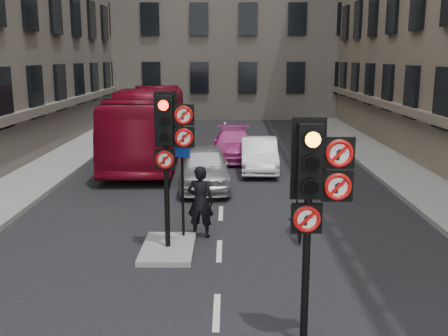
{
  "coord_description": "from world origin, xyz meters",
  "views": [
    {
      "loc": [
        0.19,
        -6.57,
        4.45
      ],
      "look_at": [
        0.13,
        2.12,
        2.6
      ],
      "focal_mm": 42.0,
      "sensor_mm": 36.0,
      "label": 1
    }
  ],
  "objects_px": {
    "signal_far": "(169,137)",
    "motorcyclist": "(200,202)",
    "car_silver": "(205,167)",
    "signal_near": "(315,185)",
    "car_pink": "(233,144)",
    "info_sign": "(182,177)",
    "bus_red": "(149,124)",
    "car_white": "(259,155)",
    "motorcycle": "(298,219)"
  },
  "relations": [
    {
      "from": "signal_far",
      "to": "bus_red",
      "type": "xyz_separation_m",
      "value": [
        -2.16,
        11.25,
        -1.16
      ]
    },
    {
      "from": "car_pink",
      "to": "bus_red",
      "type": "distance_m",
      "value": 3.84
    },
    {
      "from": "signal_far",
      "to": "car_silver",
      "type": "distance_m",
      "value": 6.43
    },
    {
      "from": "car_silver",
      "to": "motorcyclist",
      "type": "distance_m",
      "value": 5.1
    },
    {
      "from": "motorcyclist",
      "to": "car_white",
      "type": "bearing_deg",
      "value": -95.47
    },
    {
      "from": "signal_far",
      "to": "car_white",
      "type": "bearing_deg",
      "value": 73.85
    },
    {
      "from": "signal_near",
      "to": "motorcyclist",
      "type": "distance_m",
      "value": 5.63
    },
    {
      "from": "signal_far",
      "to": "car_white",
      "type": "xyz_separation_m",
      "value": [
        2.56,
        8.83,
        -2.05
      ]
    },
    {
      "from": "car_pink",
      "to": "signal_near",
      "type": "bearing_deg",
      "value": -86.34
    },
    {
      "from": "signal_far",
      "to": "car_silver",
      "type": "bearing_deg",
      "value": 85.17
    },
    {
      "from": "motorcyclist",
      "to": "signal_far",
      "type": "bearing_deg",
      "value": 66.42
    },
    {
      "from": "car_white",
      "to": "car_pink",
      "type": "xyz_separation_m",
      "value": [
        -0.99,
        2.6,
        -0.01
      ]
    },
    {
      "from": "signal_far",
      "to": "motorcycle",
      "type": "xyz_separation_m",
      "value": [
        3.06,
        1.01,
        -2.23
      ]
    },
    {
      "from": "car_white",
      "to": "motorcyclist",
      "type": "xyz_separation_m",
      "value": [
        -1.93,
        -7.82,
        0.26
      ]
    },
    {
      "from": "car_silver",
      "to": "signal_far",
      "type": "bearing_deg",
      "value": -97.43
    },
    {
      "from": "signal_far",
      "to": "bus_red",
      "type": "bearing_deg",
      "value": 100.86
    },
    {
      "from": "signal_far",
      "to": "motorcycle",
      "type": "relative_size",
      "value": 2.25
    },
    {
      "from": "signal_near",
      "to": "car_pink",
      "type": "distance_m",
      "value": 15.59
    },
    {
      "from": "motorcyclist",
      "to": "signal_near",
      "type": "bearing_deg",
      "value": 119.87
    },
    {
      "from": "motorcycle",
      "to": "info_sign",
      "type": "relative_size",
      "value": 0.69
    },
    {
      "from": "signal_near",
      "to": "car_pink",
      "type": "xyz_separation_m",
      "value": [
        -1.04,
        15.43,
        -1.94
      ]
    },
    {
      "from": "car_pink",
      "to": "bus_red",
      "type": "xyz_separation_m",
      "value": [
        -3.72,
        -0.18,
        0.91
      ]
    },
    {
      "from": "car_silver",
      "to": "signal_near",
      "type": "bearing_deg",
      "value": -80.93
    },
    {
      "from": "bus_red",
      "to": "motorcyclist",
      "type": "bearing_deg",
      "value": -77.3
    },
    {
      "from": "motorcycle",
      "to": "motorcyclist",
      "type": "distance_m",
      "value": 2.47
    },
    {
      "from": "car_silver",
      "to": "info_sign",
      "type": "relative_size",
      "value": 1.85
    },
    {
      "from": "car_silver",
      "to": "car_pink",
      "type": "height_order",
      "value": "car_silver"
    },
    {
      "from": "car_silver",
      "to": "motorcyclist",
      "type": "xyz_separation_m",
      "value": [
        0.11,
        -5.09,
        0.19
      ]
    },
    {
      "from": "car_white",
      "to": "bus_red",
      "type": "height_order",
      "value": "bus_red"
    },
    {
      "from": "info_sign",
      "to": "car_pink",
      "type": "bearing_deg",
      "value": 100.28
    },
    {
      "from": "signal_far",
      "to": "motorcyclist",
      "type": "xyz_separation_m",
      "value": [
        0.63,
        1.01,
        -1.79
      ]
    },
    {
      "from": "car_white",
      "to": "signal_far",
      "type": "bearing_deg",
      "value": -104.76
    },
    {
      "from": "car_pink",
      "to": "info_sign",
      "type": "bearing_deg",
      "value": -97.37
    },
    {
      "from": "signal_near",
      "to": "signal_far",
      "type": "relative_size",
      "value": 1.0
    },
    {
      "from": "car_white",
      "to": "motorcycle",
      "type": "bearing_deg",
      "value": -84.91
    },
    {
      "from": "motorcycle",
      "to": "motorcyclist",
      "type": "height_order",
      "value": "motorcyclist"
    },
    {
      "from": "signal_near",
      "to": "motorcyclist",
      "type": "relative_size",
      "value": 1.96
    },
    {
      "from": "signal_near",
      "to": "bus_red",
      "type": "height_order",
      "value": "signal_near"
    },
    {
      "from": "signal_near",
      "to": "motorcyclist",
      "type": "xyz_separation_m",
      "value": [
        -1.97,
        5.01,
        -1.67
      ]
    },
    {
      "from": "signal_far",
      "to": "info_sign",
      "type": "relative_size",
      "value": 1.56
    },
    {
      "from": "car_white",
      "to": "motorcyclist",
      "type": "height_order",
      "value": "motorcyclist"
    },
    {
      "from": "car_pink",
      "to": "car_white",
      "type": "bearing_deg",
      "value": -69.32
    },
    {
      "from": "signal_near",
      "to": "signal_far",
      "type": "bearing_deg",
      "value": 123.02
    },
    {
      "from": "signal_far",
      "to": "car_white",
      "type": "distance_m",
      "value": 9.41
    },
    {
      "from": "motorcycle",
      "to": "info_sign",
      "type": "height_order",
      "value": "info_sign"
    },
    {
      "from": "signal_far",
      "to": "motorcyclist",
      "type": "distance_m",
      "value": 2.15
    },
    {
      "from": "car_white",
      "to": "car_pink",
      "type": "height_order",
      "value": "car_white"
    },
    {
      "from": "signal_near",
      "to": "car_white",
      "type": "distance_m",
      "value": 12.97
    },
    {
      "from": "signal_near",
      "to": "motorcycle",
      "type": "height_order",
      "value": "signal_near"
    },
    {
      "from": "car_pink",
      "to": "motorcycle",
      "type": "distance_m",
      "value": 10.53
    }
  ]
}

